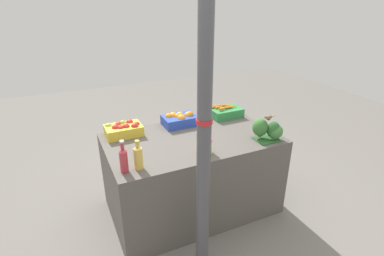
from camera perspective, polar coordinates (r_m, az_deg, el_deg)
name	(u,v)px	position (r m, az deg, el deg)	size (l,w,h in m)	color
ground_plane	(192,206)	(3.28, 0.00, -14.61)	(10.00, 10.00, 0.00)	slate
market_table	(192,174)	(3.04, 0.00, -8.68)	(1.62, 0.96, 0.80)	#56514C
support_pole	(204,137)	(1.99, 2.30, -1.77)	(0.11, 0.11, 2.35)	#4C4C51
apple_crate	(124,129)	(2.95, -12.90, -0.20)	(0.34, 0.23, 0.13)	gold
orange_crate	(180,119)	(3.11, -2.31, 1.70)	(0.34, 0.23, 0.14)	#2847B7
carrot_crate	(226,112)	(3.35, 6.41, 3.07)	(0.34, 0.23, 0.13)	#2D8442
broccoli_pile	(269,130)	(2.86, 14.39, -0.32)	(0.26, 0.22, 0.20)	#2D602D
juice_bottle_ruby	(124,159)	(2.32, -12.90, -5.84)	(0.06, 0.06, 0.27)	#B2333D
juice_bottle_golden	(138,157)	(2.34, -10.19, -5.43)	(0.07, 0.07, 0.24)	gold
pickle_jar	(205,146)	(2.55, 2.48, -3.44)	(0.12, 0.12, 0.13)	#DBBC56
sparrow_bird	(268,117)	(2.79, 14.36, 1.99)	(0.14, 0.04, 0.05)	#4C3D2D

